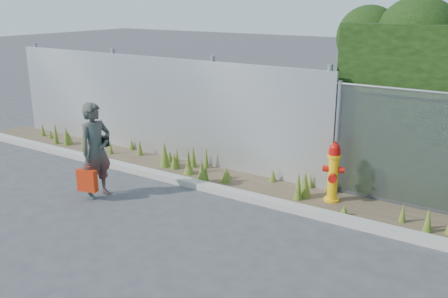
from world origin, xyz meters
TOP-DOWN VIEW (x-y plane):
  - ground at (0.00, 0.00)m, footprint 80.00×80.00m
  - curb at (0.00, 1.80)m, footprint 16.00×0.22m
  - weed_strip at (0.19, 2.40)m, footprint 16.00×1.23m
  - corrugated_fence at (-3.25, 3.01)m, footprint 8.50×0.21m
  - fire_hydrant at (1.20, 2.53)m, footprint 0.37×0.33m
  - woman at (-2.40, 0.51)m, footprint 0.47×0.66m
  - red_tote_bag at (-2.40, 0.26)m, footprint 0.35×0.13m
  - black_shoulder_bag at (-2.37, 0.67)m, footprint 0.23×0.09m

SIDE VIEW (x-z plane):
  - ground at x=0.00m, z-range 0.00..0.00m
  - curb at x=0.00m, z-range 0.00..0.12m
  - weed_strip at x=0.19m, z-range -0.13..0.41m
  - red_tote_bag at x=-2.40m, z-range 0.14..0.60m
  - fire_hydrant at x=1.20m, z-range -0.02..1.08m
  - woman at x=-2.40m, z-range 0.00..1.70m
  - black_shoulder_bag at x=-2.37m, z-range 0.91..1.08m
  - corrugated_fence at x=-3.25m, z-range -0.05..2.25m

